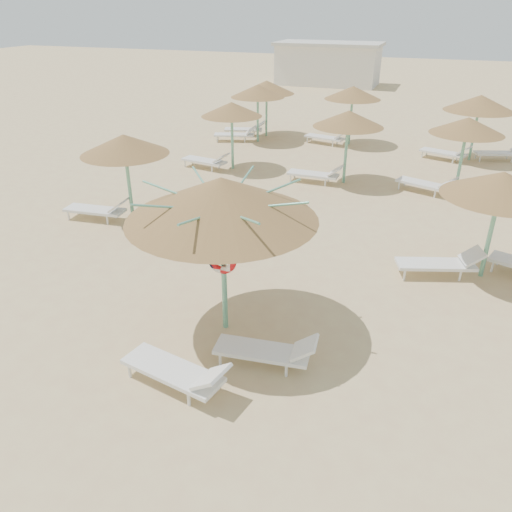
% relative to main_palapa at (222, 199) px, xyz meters
% --- Properties ---
extents(ground, '(120.00, 120.00, 0.00)m').
position_rel_main_palapa_xyz_m(ground, '(0.03, -0.18, -2.85)').
color(ground, '#CDB57D').
rests_on(ground, ground).
extents(main_palapa, '(3.65, 3.65, 3.27)m').
position_rel_main_palapa_xyz_m(main_palapa, '(0.00, 0.00, 0.00)').
color(main_palapa, '#66B192').
rests_on(main_palapa, ground).
extents(lounger_main_a, '(2.14, 1.00, 0.75)m').
position_rel_main_palapa_xyz_m(lounger_main_a, '(-0.02, -1.99, -2.49)').
color(lounger_main_a, white).
rests_on(lounger_main_a, ground).
extents(lounger_main_b, '(1.96, 0.77, 0.69)m').
position_rel_main_palapa_xyz_m(lounger_main_b, '(1.25, -0.86, -2.52)').
color(lounger_main_b, white).
rests_on(lounger_main_b, ground).
extents(palapa_field, '(19.34, 14.64, 2.72)m').
position_rel_main_palapa_xyz_m(palapa_field, '(1.55, 10.70, -0.54)').
color(palapa_field, '#66B192').
rests_on(palapa_field, ground).
extents(service_hut, '(8.40, 4.40, 3.25)m').
position_rel_main_palapa_xyz_m(service_hut, '(-5.97, 34.82, -1.21)').
color(service_hut, silver).
rests_on(service_hut, ground).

